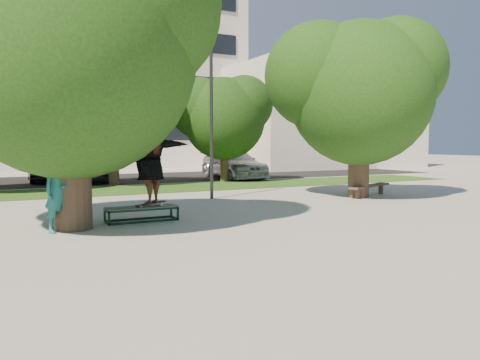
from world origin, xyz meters
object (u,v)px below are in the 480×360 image
tree_right (357,85)px  car_silver_b (233,164)px  grind_box (142,214)px  lamppost (211,110)px  car_dark (47,165)px  bystander (58,191)px  bench (370,187)px  car_grey (83,169)px  tree_left (64,35)px

tree_right → car_silver_b: bearing=89.5°
tree_right → grind_box: 9.43m
lamppost → car_dark: lamppost is taller
bystander → bench: (11.19, 2.31, -0.58)m
car_silver_b → car_grey: bearing=171.1°
car_grey → bench: bearing=-62.5°
tree_left → bystander: 3.51m
tree_right → bench: size_ratio=2.42×
tree_right → car_grey: size_ratio=1.41×
grind_box → car_silver_b: 14.80m
tree_right → lamppost: (-4.92, 1.92, -0.94)m
bystander → car_silver_b: (10.54, 12.71, -0.14)m
grind_box → bystander: (-2.04, -0.62, 0.75)m
grind_box → bystander: bearing=-163.2°
grind_box → bench: bearing=10.5°
bystander → car_grey: 14.24m
grind_box → car_grey: bearing=87.9°
tree_left → bystander: (-0.25, -0.31, -3.49)m
bench → car_dark: car_dark is taller
bystander → bench: size_ratio=0.69×
grind_box → bench: (9.15, 1.70, 0.17)m
grind_box → lamppost: bearing=45.8°
bystander → tree_left: bearing=23.2°
tree_right → bench: tree_right is taller
tree_left → car_grey: bearing=80.5°
car_grey → lamppost: bearing=-81.9°
lamppost → car_dark: bearing=113.0°
car_dark → tree_left: bearing=-91.6°
grind_box → bystander: bystander is taller
bystander → bench: bystander is taller
bystander → car_silver_b: size_ratio=0.34×
tree_left → tree_right: 10.41m
grind_box → car_dark: bearing=94.5°
tree_right → grind_box: size_ratio=3.62×
car_dark → tree_right: bearing=-52.5°
bench → car_silver_b: 10.43m
grind_box → bystander: 2.26m
bystander → lamppost: bearing=9.2°
tree_left → car_silver_b: (10.29, 12.41, -3.62)m
tree_right → car_dark: (-9.56, 12.86, -3.27)m
grind_box → car_grey: car_grey is taller
bench → car_dark: 16.46m
bystander → car_grey: (2.54, 14.00, -0.29)m
tree_left → car_dark: bearing=87.5°
lamppost → bystander: bearing=-142.7°
bystander → car_silver_b: 16.51m
tree_left → car_dark: tree_left is taller
bystander → car_dark: bystander is taller
tree_left → grind_box: size_ratio=3.95×
car_grey → tree_right: bearing=-64.9°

